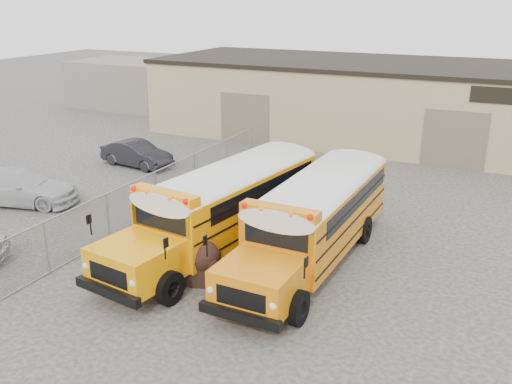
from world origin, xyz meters
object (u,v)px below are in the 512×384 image
at_px(tarp_bundle, 204,262).
at_px(car_dark, 137,154).
at_px(school_bus_left, 308,161).
at_px(school_bus_right, 367,167).
at_px(car_white, 19,187).

relative_size(tarp_bundle, car_dark, 0.35).
distance_m(school_bus_left, school_bus_right, 2.54).
height_order(school_bus_left, car_dark, school_bus_left).
distance_m(tarp_bundle, car_white, 11.16).
distance_m(school_bus_left, car_dark, 9.89).
bearing_deg(school_bus_left, tarp_bundle, -90.59).
xyz_separation_m(car_white, car_dark, (1.10, 6.77, -0.07)).
bearing_deg(tarp_bundle, car_white, 165.60).
relative_size(school_bus_right, tarp_bundle, 7.04).
xyz_separation_m(school_bus_right, car_white, (-13.42, -6.32, -0.93)).
relative_size(school_bus_left, tarp_bundle, 7.35).
xyz_separation_m(school_bus_right, tarp_bundle, (-2.61, -9.09, -0.94)).
xyz_separation_m(school_bus_left, school_bus_right, (2.52, 0.32, -0.04)).
height_order(school_bus_right, tarp_bundle, school_bus_right).
distance_m(tarp_bundle, car_dark, 13.62).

